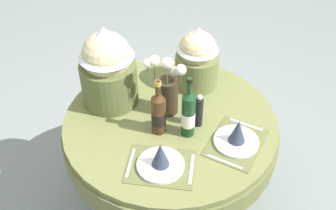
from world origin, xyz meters
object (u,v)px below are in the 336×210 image
(wine_bottle_left, at_px, (159,113))
(wine_bottle_centre, at_px, (188,114))
(flower_vase, at_px, (168,89))
(pepper_mill, at_px, (199,111))
(place_setting_left, at_px, (161,160))
(gift_tub_back_left, at_px, (107,64))
(place_setting_right, at_px, (237,137))
(gift_tub_back_right, at_px, (197,55))
(dining_table, at_px, (170,134))

(wine_bottle_left, height_order, wine_bottle_centre, wine_bottle_centre)
(flower_vase, distance_m, pepper_mill, 0.21)
(place_setting_left, height_order, gift_tub_back_left, gift_tub_back_left)
(place_setting_right, distance_m, wine_bottle_left, 0.43)
(gift_tub_back_left, bearing_deg, wine_bottle_left, -66.44)
(place_setting_right, distance_m, gift_tub_back_right, 0.57)
(place_setting_left, distance_m, wine_bottle_centre, 0.29)
(dining_table, height_order, gift_tub_back_right, gift_tub_back_right)
(flower_vase, height_order, wine_bottle_left, flower_vase)
(wine_bottle_left, bearing_deg, gift_tub_back_left, 113.56)
(place_setting_left, relative_size, gift_tub_back_left, 0.87)
(gift_tub_back_left, bearing_deg, place_setting_right, -51.13)
(pepper_mill, xyz_separation_m, gift_tub_back_right, (0.16, 0.34, 0.11))
(wine_bottle_centre, relative_size, gift_tub_back_left, 0.76)
(place_setting_right, xyz_separation_m, wine_bottle_left, (-0.34, 0.25, 0.08))
(gift_tub_back_right, bearing_deg, pepper_mill, -115.28)
(wine_bottle_centre, height_order, gift_tub_back_right, gift_tub_back_right)
(wine_bottle_centre, bearing_deg, place_setting_left, -145.18)
(gift_tub_back_right, bearing_deg, dining_table, -140.35)
(wine_bottle_left, distance_m, wine_bottle_centre, 0.16)
(dining_table, height_order, place_setting_left, place_setting_left)
(dining_table, xyz_separation_m, gift_tub_back_right, (0.28, 0.23, 0.33))
(place_setting_right, bearing_deg, wine_bottle_centre, 139.74)
(wine_bottle_centre, distance_m, gift_tub_back_left, 0.54)
(gift_tub_back_left, height_order, gift_tub_back_right, gift_tub_back_left)
(place_setting_left, distance_m, gift_tub_back_right, 0.73)
(pepper_mill, bearing_deg, dining_table, 139.82)
(place_setting_right, distance_m, flower_vase, 0.46)
(wine_bottle_left, bearing_deg, wine_bottle_centre, -31.40)
(place_setting_right, relative_size, wine_bottle_centre, 1.15)
(place_setting_left, bearing_deg, wine_bottle_centre, 34.82)
(wine_bottle_left, bearing_deg, gift_tub_back_right, 38.02)
(place_setting_right, bearing_deg, flower_vase, 121.07)
(place_setting_right, distance_m, pepper_mill, 0.25)
(wine_bottle_centre, bearing_deg, gift_tub_back_right, 57.21)
(place_setting_right, bearing_deg, pepper_mill, 119.38)
(dining_table, distance_m, gift_tub_back_left, 0.55)
(dining_table, relative_size, pepper_mill, 5.85)
(wine_bottle_left, height_order, pepper_mill, wine_bottle_left)
(place_setting_right, height_order, gift_tub_back_right, gift_tub_back_right)
(dining_table, distance_m, pepper_mill, 0.27)
(place_setting_left, xyz_separation_m, place_setting_right, (0.43, -0.01, 0.00))
(gift_tub_back_left, xyz_separation_m, gift_tub_back_right, (0.53, -0.06, -0.05))
(place_setting_right, height_order, wine_bottle_centre, wine_bottle_centre)
(wine_bottle_left, distance_m, gift_tub_back_right, 0.49)
(flower_vase, height_order, gift_tub_back_right, flower_vase)
(wine_bottle_centre, bearing_deg, wine_bottle_left, 148.60)
(place_setting_left, xyz_separation_m, gift_tub_back_left, (-0.06, 0.60, 0.21))
(place_setting_left, height_order, wine_bottle_centre, wine_bottle_centre)
(wine_bottle_centre, xyz_separation_m, gift_tub_back_left, (-0.29, 0.44, 0.12))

